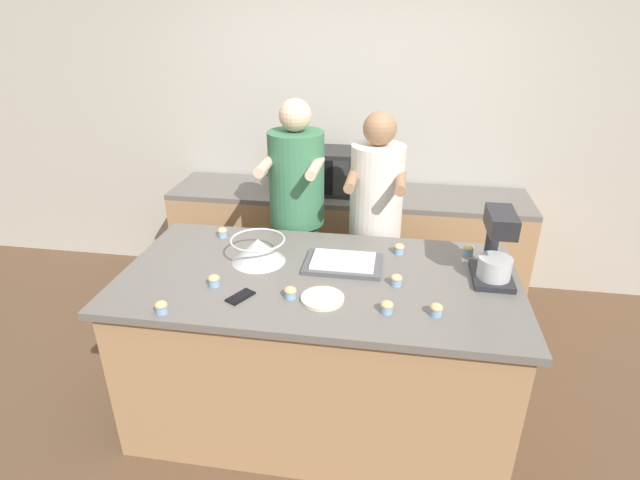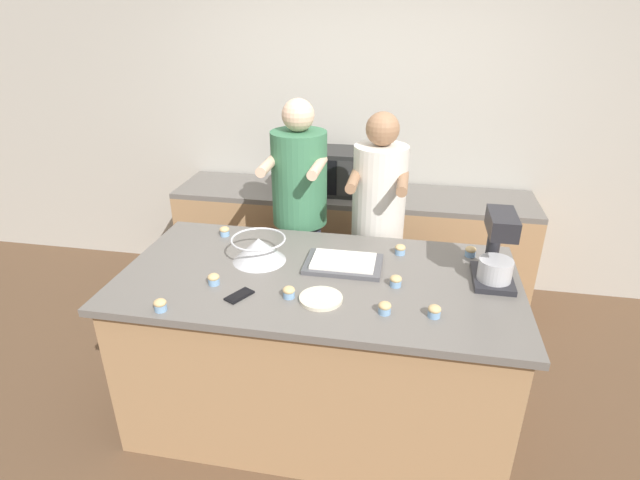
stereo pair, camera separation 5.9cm
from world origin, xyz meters
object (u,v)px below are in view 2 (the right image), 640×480
object	(u,v)px
mixing_bowl	(259,249)
cupcake_4	(214,279)
microwave_oven	(322,170)
cupcake_3	(225,231)
cupcake_1	(400,249)
cupcake_5	(471,251)
cupcake_7	(385,308)
cupcake_0	(160,305)
cell_phone	(239,295)
cupcake_2	(434,311)
stand_mixer	(497,252)
baking_tray	(343,263)
person_right	(377,233)
small_plate	(321,299)
person_left	(300,223)
cupcake_8	(289,292)
cupcake_6	(396,281)

from	to	relation	value
mixing_bowl	cupcake_4	size ratio (longest dim) A/B	5.03
microwave_oven	cupcake_3	world-z (taller)	microwave_oven
cupcake_1	cupcake_5	world-z (taller)	same
cupcake_3	cupcake_7	distance (m)	1.24
cupcake_0	cupcake_4	distance (m)	0.32
cell_phone	cupcake_5	size ratio (longest dim) A/B	2.64
cupcake_2	cupcake_3	bearing A→B (deg)	152.02
stand_mixer	baking_tray	world-z (taller)	stand_mixer
stand_mixer	microwave_oven	distance (m)	1.74
stand_mixer	cupcake_2	xyz separation A→B (m)	(-0.30, -0.39, -0.14)
mixing_bowl	cupcake_2	bearing A→B (deg)	-22.25
cell_phone	cupcake_7	bearing A→B (deg)	-1.37
person_right	cupcake_4	xyz separation A→B (m)	(-0.76, -0.93, 0.10)
person_right	cell_phone	distance (m)	1.18
baking_tray	small_plate	world-z (taller)	baking_tray
person_left	small_plate	bearing A→B (deg)	-71.63
stand_mixer	cupcake_7	xyz separation A→B (m)	(-0.53, -0.40, -0.14)
small_plate	cupcake_1	xyz separation A→B (m)	(0.36, 0.57, 0.02)
cupcake_0	cupcake_1	distance (m)	1.34
mixing_bowl	cupcake_7	xyz separation A→B (m)	(0.72, -0.40, -0.04)
cell_phone	cupcake_0	distance (m)	0.37
mixing_bowl	cupcake_0	bearing A→B (deg)	-118.29
person_left	cupcake_5	distance (m)	1.14
cupcake_4	cupcake_8	distance (m)	0.41
small_plate	cupcake_4	distance (m)	0.57
small_plate	cupcake_5	distance (m)	0.97
stand_mixer	small_plate	bearing A→B (deg)	-157.53
person_right	baking_tray	size ratio (longest dim) A/B	4.00
cell_phone	cupcake_1	xyz separation A→B (m)	(0.76, 0.61, 0.02)
person_left	cupcake_1	bearing A→B (deg)	-30.99
microwave_oven	cell_phone	bearing A→B (deg)	-93.46
person_right	cupcake_0	distance (m)	1.51
cell_phone	cupcake_6	bearing A→B (deg)	17.98
baking_tray	cupcake_1	size ratio (longest dim) A/B	6.90
cupcake_0	cupcake_7	xyz separation A→B (m)	(1.03, 0.17, 0.00)
mixing_bowl	cupcake_8	size ratio (longest dim) A/B	5.03
stand_mixer	cupcake_2	world-z (taller)	stand_mixer
cupcake_2	cupcake_6	size ratio (longest dim) A/B	1.00
cupcake_8	cupcake_2	bearing A→B (deg)	-3.30
cupcake_2	cupcake_3	world-z (taller)	same
person_right	cupcake_5	bearing A→B (deg)	-32.94
cupcake_0	cupcake_8	bearing A→B (deg)	21.56
person_right	cell_phone	size ratio (longest dim) A/B	10.42
cupcake_0	cupcake_3	xyz separation A→B (m)	(-0.00, 0.85, 0.00)
cell_phone	cupcake_2	world-z (taller)	cupcake_2
cupcake_0	cupcake_7	distance (m)	1.05
cupcake_6	cupcake_7	distance (m)	0.26
person_left	cupcake_1	world-z (taller)	person_left
person_right	microwave_oven	world-z (taller)	person_right
cupcake_2	cupcake_8	xyz separation A→B (m)	(-0.69, 0.04, 0.00)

